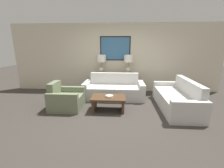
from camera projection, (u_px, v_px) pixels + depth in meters
name	position (u px, v px, depth m)	size (l,w,h in m)	color
ground_plane	(111.00, 114.00, 4.07)	(20.00, 20.00, 0.00)	#3D3833
back_wall	(115.00, 58.00, 5.97)	(8.28, 0.12, 2.65)	beige
console_table	(115.00, 83.00, 5.95)	(1.50, 0.38, 0.77)	brown
table_lamp_left	(101.00, 61.00, 5.76)	(0.35, 0.35, 0.69)	silver
table_lamp_right	(129.00, 61.00, 5.70)	(0.35, 0.35, 0.69)	silver
couch_by_back_wall	(114.00, 90.00, 5.29)	(2.08, 0.88, 0.85)	silver
couch_by_side	(177.00, 99.00, 4.40)	(0.88, 2.08, 0.85)	silver
coffee_table	(108.00, 101.00, 4.25)	(0.95, 0.60, 0.41)	#4C331E
decorative_bowl	(109.00, 96.00, 4.19)	(0.22, 0.22, 0.05)	beige
armchair_near_back_wall	(66.00, 99.00, 4.41)	(0.88, 0.86, 0.79)	#707A5B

